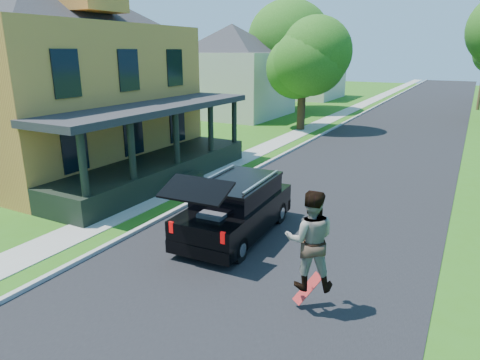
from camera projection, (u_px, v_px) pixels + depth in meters
The scene contains 13 objects.
ground at pixel (229, 294), 9.40m from camera, with size 140.00×140.00×0.00m, color #2B6113.
street at pixel (392, 138), 26.22m from camera, with size 8.00×120.00×0.02m, color black.
curb at pixel (327, 132), 28.07m from camera, with size 0.15×120.00×0.12m, color #969692.
sidewalk at pixel (305, 130), 28.78m from camera, with size 1.30×120.00×0.03m, color gray.
front_walk at pixel (110, 173), 18.79m from camera, with size 6.50×1.20×0.03m, color gray.
main_house at pixel (45, 56), 18.87m from camera, with size 15.56×15.56×10.10m.
neighbor_house_mid at pixel (232, 63), 34.54m from camera, with size 12.78×12.78×8.30m.
neighbor_house_far at pixel (302, 60), 48.00m from camera, with size 12.78×12.78×8.30m.
black_suv at pixel (236, 208), 12.18m from camera, with size 2.02×4.79×2.19m.
skateboarder at pixel (310, 240), 8.33m from camera, with size 1.21×1.09×2.04m.
skateboard at pixel (308, 289), 8.81m from camera, with size 0.54×0.45×0.65m.
tree_left_mid at pixel (303, 57), 27.76m from camera, with size 5.95×5.62×7.29m.
tree_left_far at pixel (286, 37), 37.22m from camera, with size 6.77×6.62×9.90m.
Camera 1 is at (4.17, -7.15, 5.13)m, focal length 32.00 mm.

